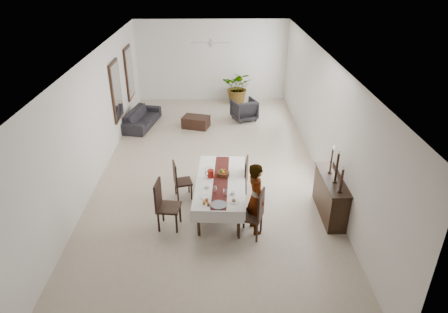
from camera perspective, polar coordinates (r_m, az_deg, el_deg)
floor at (r=11.29m, az=-1.91°, el=-1.82°), size 6.00×12.00×0.00m
ceiling at (r=10.13m, az=-2.19°, el=14.20°), size 6.00×12.00×0.02m
wall_back at (r=16.34m, az=-1.74°, el=13.50°), size 6.00×0.02×3.20m
wall_front at (r=5.49m, az=-2.95°, el=-17.88°), size 6.00×0.02×3.20m
wall_left at (r=11.08m, az=-17.82°, el=5.39°), size 0.02×12.00×3.20m
wall_right at (r=10.97m, az=13.91°, el=5.70°), size 0.02×12.00×3.20m
dining_table_top at (r=9.32m, az=-0.48°, el=-3.64°), size 1.09×2.37×0.05m
table_leg_fl at (r=8.64m, az=-3.64°, el=-9.40°), size 0.07×0.07×0.68m
table_leg_fr at (r=8.60m, az=2.08°, el=-9.54°), size 0.07×0.07×0.68m
table_leg_bl at (r=10.48m, az=-2.53°, el=-2.20°), size 0.07×0.07×0.68m
table_leg_br at (r=10.45m, az=2.12°, el=-2.28°), size 0.07×0.07×0.68m
tablecloth_top at (r=9.31m, az=-0.48°, el=-3.48°), size 1.27×2.55×0.01m
tablecloth_drape_left at (r=9.42m, az=-3.92°, el=-4.15°), size 0.14×2.49×0.29m
tablecloth_drape_right at (r=9.37m, az=2.99°, el=-4.28°), size 0.14×2.49×0.29m
tablecloth_drape_near at (r=8.35m, az=-0.85°, el=-8.67°), size 1.14×0.07×0.29m
tablecloth_drape_far at (r=10.46m, az=-0.18°, el=-0.67°), size 1.14×0.07×0.29m
table_runner at (r=9.30m, az=-0.48°, el=-3.44°), size 0.47×2.43×0.00m
red_pitcher at (r=9.39m, az=-1.91°, el=-2.47°), size 0.15×0.15×0.19m
pitcher_handle at (r=9.40m, az=-2.41°, el=-2.46°), size 0.12×0.03×0.12m
wine_glass_near at (r=8.72m, az=0.11°, el=-5.11°), size 0.07×0.07×0.16m
wine_glass_mid at (r=8.81m, az=-1.26°, el=-4.75°), size 0.07×0.07×0.16m
teacup_right at (r=8.79m, az=1.25°, el=-5.26°), size 0.09×0.09×0.06m
saucer_right at (r=8.80m, az=1.25°, el=-5.38°), size 0.14×0.14×0.01m
teacup_left at (r=9.01m, az=-2.42°, el=-4.36°), size 0.09×0.09×0.06m
saucer_left at (r=9.03m, az=-2.41°, el=-4.48°), size 0.14×0.14×0.01m
plate_near_right at (r=8.56m, az=1.42°, el=-6.43°), size 0.23×0.23×0.01m
bread_near_right at (r=8.54m, az=1.42°, el=-6.28°), size 0.09×0.09×0.09m
plate_near_left at (r=8.70m, az=-2.60°, el=-5.81°), size 0.23×0.23×0.01m
plate_far_left at (r=9.78m, az=-2.15°, el=-1.79°), size 0.23×0.23×0.01m
serving_tray at (r=8.44m, az=-0.78°, el=-6.92°), size 0.35×0.35×0.02m
jam_jar_a at (r=8.41m, az=-2.24°, el=-6.84°), size 0.06×0.06×0.07m
jam_jar_b at (r=8.47m, az=-2.87°, el=-6.61°), size 0.06×0.06×0.07m
jam_jar_c at (r=8.55m, az=-2.49°, el=-6.25°), size 0.06×0.06×0.07m
fruit_basket at (r=9.48m, az=-0.12°, el=-2.46°), size 0.29×0.29×0.10m
fruit_red at (r=9.46m, az=0.06°, el=-2.03°), size 0.09×0.09×0.09m
fruit_green at (r=9.48m, az=-0.35°, el=-1.99°), size 0.08×0.08×0.08m
fruit_yellow at (r=9.41m, az=-0.13°, el=-2.23°), size 0.08×0.08×0.08m
chair_right_near_seat at (r=8.56m, az=3.82°, el=-8.46°), size 0.60×0.60×0.05m
chair_right_near_leg_fl at (r=8.54m, az=4.71°, el=-10.83°), size 0.06×0.06×0.47m
chair_right_near_leg_fr at (r=8.84m, az=5.32°, el=-9.34°), size 0.06×0.06×0.47m
chair_right_near_leg_bl at (r=8.61m, az=2.16°, el=-10.37°), size 0.06×0.06×0.47m
chair_right_near_leg_br at (r=8.91m, az=2.86°, el=-8.91°), size 0.06×0.06×0.47m
chair_right_near_back at (r=8.34m, az=5.33°, el=-6.90°), size 0.20×0.46×0.60m
chair_right_far_seat at (r=9.75m, az=1.92°, el=-3.57°), size 0.55×0.55×0.05m
chair_right_far_leg_fl at (r=9.70m, az=2.88°, el=-5.56°), size 0.05×0.05×0.47m
chair_right_far_leg_fr at (r=10.03m, az=3.13°, el=-4.37°), size 0.05×0.05×0.47m
chair_right_far_leg_bl at (r=9.74m, az=0.61°, el=-5.37°), size 0.05×0.05×0.47m
chair_right_far_leg_br at (r=10.07m, az=0.94°, el=-4.20°), size 0.05×0.05×0.47m
chair_right_far_back at (r=9.57m, az=3.22°, el=-2.01°), size 0.12×0.47×0.60m
chair_left_near_seat at (r=8.86m, az=-7.89°, el=-7.24°), size 0.54×0.54×0.05m
chair_left_near_leg_fl at (r=9.21m, az=-8.72°, el=-7.83°), size 0.05×0.05×0.48m
chair_left_near_leg_fr at (r=8.90m, az=-9.32°, el=-9.28°), size 0.05×0.05×0.48m
chair_left_near_leg_bl at (r=9.13m, az=-6.29°, el=-8.02°), size 0.05×0.05×0.48m
chair_left_near_leg_br at (r=8.82m, az=-6.80°, el=-9.49°), size 0.05×0.05×0.48m
chair_left_near_back at (r=8.73m, az=-9.44°, el=-5.35°), size 0.10×0.49×0.62m
chair_left_far_seat at (r=9.89m, az=-5.87°, el=-3.62°), size 0.50×0.50×0.05m
chair_left_far_leg_fl at (r=10.13m, az=-6.92°, el=-4.38°), size 0.05×0.05×0.41m
chair_left_far_leg_fr at (r=9.85m, az=-6.60°, el=-5.38°), size 0.05×0.05×0.41m
chair_left_far_leg_bl at (r=10.18m, az=-5.04°, el=-4.13°), size 0.05×0.05×0.41m
chair_left_far_leg_br at (r=9.89m, az=-4.67°, el=-5.12°), size 0.05×0.05×0.41m
chair_left_far_back at (r=9.73m, az=-7.04°, el=-2.35°), size 0.14×0.41×0.53m
woman at (r=8.53m, az=4.58°, el=-5.97°), size 0.54×0.68×1.65m
sideboard_body at (r=9.53m, az=14.93°, el=-5.61°), size 0.41×1.54×0.93m
sideboard_top at (r=9.28m, az=15.28°, el=-3.12°), size 0.45×1.61×0.03m
candlestick_near_base at (r=8.80m, az=16.24°, el=-4.80°), size 0.10×0.10×0.03m
candlestick_near_shaft at (r=8.67m, az=16.47°, el=-3.27°), size 0.05×0.05×0.51m
candlestick_near_candle at (r=8.52m, az=16.73°, el=-1.54°), size 0.04×0.04×0.08m
candlestick_mid_base at (r=9.14m, az=15.55°, el=-3.44°), size 0.10×0.10×0.03m
candlestick_mid_shaft at (r=8.97m, az=15.83°, el=-1.51°), size 0.05×0.05×0.67m
candlestick_mid_candle at (r=8.80m, az=16.13°, el=0.63°), size 0.04×0.04×0.08m
candlestick_far_base at (r=9.48m, az=14.92°, el=-2.17°), size 0.10×0.10×0.03m
candlestick_far_shaft at (r=9.34m, az=15.13°, el=-0.58°), size 0.05×0.05×0.57m
candlestick_far_candle at (r=9.20m, az=15.37°, el=1.21°), size 0.04×0.04×0.08m
sofa at (r=14.33m, az=-11.63°, el=5.43°), size 1.14×2.09×0.58m
armchair at (r=14.58m, az=2.90°, el=6.70°), size 1.04×1.06×0.75m
coffee_table at (r=13.96m, az=-4.02°, el=4.93°), size 1.02×0.81×0.39m
potted_plant at (r=16.15m, az=2.08°, el=9.87°), size 1.45×1.34×1.33m
mirror_frame_near at (r=13.07m, az=-15.16°, el=9.02°), size 0.06×1.05×1.85m
mirror_glass_near at (r=13.06m, az=-15.00°, el=9.03°), size 0.01×0.90×1.70m
mirror_frame_far at (r=15.03m, az=-13.40°, el=11.56°), size 0.06×1.05×1.85m
mirror_glass_far at (r=15.02m, az=-13.26°, el=11.56°), size 0.01×0.90×1.70m
fan_rod at (r=13.09m, az=-1.96°, el=16.75°), size 0.04×0.04×0.20m
fan_hub at (r=13.13m, az=-1.95°, el=15.89°), size 0.16×0.16×0.08m
fan_blade_n at (r=13.47m, az=-1.93°, el=16.18°), size 0.10×0.55×0.01m
fan_blade_s at (r=12.79m, az=-1.97°, el=15.58°), size 0.10×0.55×0.01m
fan_blade_e at (r=13.13m, az=-0.36°, el=15.90°), size 0.55×0.10×0.01m
fan_blade_w at (r=13.14m, az=-3.53°, el=15.87°), size 0.55×0.10×0.01m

